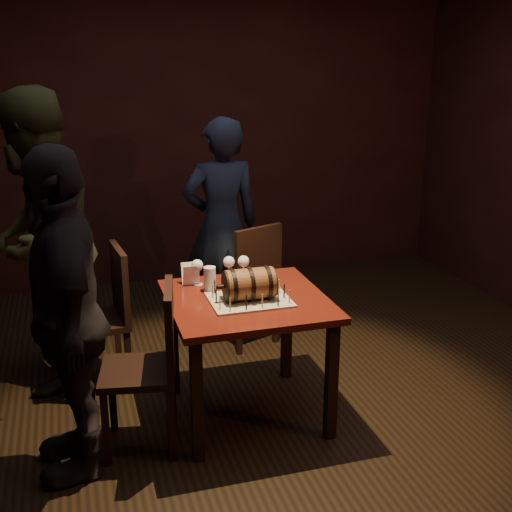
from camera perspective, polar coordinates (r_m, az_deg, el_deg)
name	(u,v)px	position (r m, az deg, el deg)	size (l,w,h in m)	color
room_shell	(270,182)	(3.65, 1.23, 6.63)	(5.04, 5.04, 2.80)	black
pub_table	(247,315)	(3.73, -0.82, -5.31)	(0.90, 0.90, 0.75)	#44110B
cake_board	(249,300)	(3.64, -0.58, -3.92)	(0.45, 0.35, 0.01)	#ACA18B
barrel_cake	(249,284)	(3.61, -0.60, -2.51)	(0.34, 0.20, 0.20)	brown
birthday_candles	(250,292)	(3.63, -0.57, -3.24)	(0.40, 0.30, 0.09)	#D4C87E
wine_glass_left	(197,266)	(3.87, -5.24, -0.93)	(0.07, 0.07, 0.16)	silver
wine_glass_mid	(229,263)	(3.92, -2.42, -0.64)	(0.07, 0.07, 0.16)	silver
wine_glass_right	(244,262)	(3.93, -1.11, -0.58)	(0.07, 0.07, 0.16)	silver
pint_of_ale	(210,280)	(3.78, -4.13, -2.12)	(0.07, 0.07, 0.15)	silver
menu_card	(190,275)	(3.90, -5.84, -1.66)	(0.10, 0.05, 0.13)	white
chair_back	(250,278)	(4.69, -0.54, -1.99)	(0.52, 0.52, 0.93)	black
chair_left_rear	(106,310)	(4.23, -13.18, -4.70)	(0.44, 0.44, 0.93)	black
chair_left_front	(153,359)	(3.53, -9.18, -9.03)	(0.46, 0.46, 0.93)	black
person_back	(221,225)	(4.96, -3.09, 2.76)	(0.60, 0.40, 1.66)	#1A2034
person_left_rear	(37,243)	(4.25, -18.87, 1.12)	(0.93, 0.72, 1.91)	#373C1E
person_left_front	(67,316)	(3.32, -16.49, -5.11)	(1.00, 0.42, 1.71)	black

